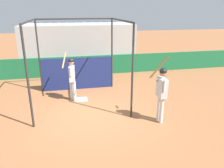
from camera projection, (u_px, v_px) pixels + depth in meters
ground_plane at (92, 115)px, 7.78m from camera, size 60.00×60.00×0.00m
outfield_wall at (81, 66)px, 12.32m from camera, size 24.00×0.12×1.09m
bleacher_section at (78, 46)px, 13.58m from camera, size 6.50×3.20×2.77m
batting_cage at (78, 64)px, 9.35m from camera, size 3.32×3.33×3.22m
home_plate at (82, 99)px, 9.12m from camera, size 0.44×0.44×0.02m
player_batter at (72, 75)px, 8.71m from camera, size 0.51×0.88×1.91m
player_waiting at (162, 90)px, 7.00m from camera, size 0.55×0.78×2.17m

